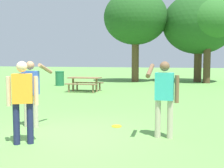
{
  "coord_description": "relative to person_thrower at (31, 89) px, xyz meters",
  "views": [
    {
      "loc": [
        2.96,
        -5.44,
        1.66
      ],
      "look_at": [
        0.61,
        2.04,
        1.0
      ],
      "focal_mm": 45.11,
      "sensor_mm": 36.0,
      "label": 1
    }
  ],
  "objects": [
    {
      "name": "ground_plane",
      "position": [
        1.02,
        -0.55,
        -0.96
      ],
      "size": [
        120.0,
        120.0,
        0.0
      ],
      "primitive_type": "plane",
      "color": "#609947"
    },
    {
      "name": "person_thrower",
      "position": [
        0.0,
        0.0,
        0.0
      ],
      "size": [
        0.61,
        0.67,
        1.64
      ],
      "color": "#B7AD93",
      "rests_on": "ground"
    },
    {
      "name": "person_catcher",
      "position": [
        3.26,
        -0.02,
        0.0
      ],
      "size": [
        0.61,
        0.67,
        1.64
      ],
      "color": "#B7AD93",
      "rests_on": "ground"
    },
    {
      "name": "person_bystander",
      "position": [
        0.66,
        -1.29,
        -0.02
      ],
      "size": [
        0.54,
        0.38,
        1.64
      ],
      "color": "#1E234C",
      "rests_on": "ground"
    },
    {
      "name": "frisbee",
      "position": [
        2.01,
        0.67,
        -0.95
      ],
      "size": [
        0.25,
        0.25,
        0.03
      ],
      "primitive_type": "cylinder",
      "color": "yellow",
      "rests_on": "ground"
    },
    {
      "name": "picnic_table_near",
      "position": [
        -1.89,
        7.83,
        -0.4
      ],
      "size": [
        1.77,
        1.5,
        0.77
      ],
      "color": "olive",
      "rests_on": "ground"
    },
    {
      "name": "trash_can_further_along",
      "position": [
        -4.85,
        10.62,
        -0.48
      ],
      "size": [
        0.59,
        0.59,
        0.96
      ],
      "color": "#1E663D",
      "rests_on": "ground"
    },
    {
      "name": "tree_tall_left",
      "position": [
        -0.84,
        15.38,
        3.93
      ],
      "size": [
        4.86,
        4.86,
        7.0
      ],
      "color": "brown",
      "rests_on": "ground"
    },
    {
      "name": "tree_broad_center",
      "position": [
        3.79,
        16.7,
        3.49
      ],
      "size": [
        5.47,
        5.47,
        6.8
      ],
      "color": "#4C3823",
      "rests_on": "ground"
    },
    {
      "name": "tree_far_right",
      "position": [
        4.43,
        15.72,
        3.5
      ],
      "size": [
        3.78,
        3.78,
        6.12
      ],
      "color": "#4C3823",
      "rests_on": "ground"
    }
  ]
}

